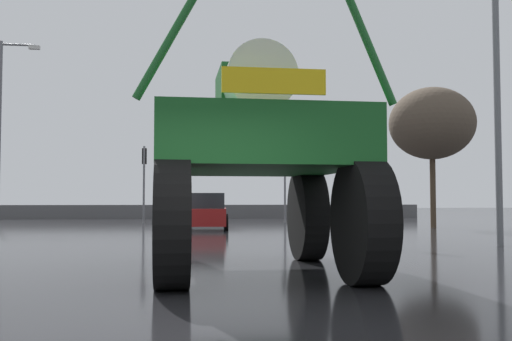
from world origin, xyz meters
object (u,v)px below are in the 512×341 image
traffic_signal_near_right (345,147)px  streetlight_near_right (502,96)px  traffic_signal_far_right (144,167)px  oversize_sprayer (253,159)px  traffic_signal_far_left (284,170)px  streetlight_far_left (2,124)px  bare_tree_right (432,124)px  sedan_ahead (206,212)px

traffic_signal_near_right → streetlight_near_right: bearing=-20.9°
traffic_signal_far_right → traffic_signal_near_right: bearing=-67.3°
oversize_sprayer → traffic_signal_far_left: 22.03m
traffic_signal_near_right → streetlight_near_right: size_ratio=0.52×
traffic_signal_far_left → traffic_signal_near_right: bearing=-94.3°
streetlight_far_left → traffic_signal_near_right: bearing=-43.0°
traffic_signal_near_right → bare_tree_right: bare_tree_right is taller
oversize_sprayer → bare_tree_right: bearing=-34.9°
sedan_ahead → bare_tree_right: size_ratio=0.68×
bare_tree_right → traffic_signal_far_left: bearing=126.9°
oversize_sprayer → traffic_signal_near_right: oversize_sprayer is taller
traffic_signal_near_right → traffic_signal_far_right: bearing=112.7°
streetlight_far_left → bare_tree_right: bearing=-10.5°
oversize_sprayer → sedan_ahead: (-0.03, 14.90, -1.23)m
traffic_signal_near_right → streetlight_far_left: size_ratio=0.44×
sedan_ahead → traffic_signal_near_right: traffic_signal_near_right is taller
traffic_signal_far_right → bare_tree_right: 14.88m
sedan_ahead → streetlight_far_left: 10.55m
streetlight_far_left → traffic_signal_far_left: bearing=14.3°
traffic_signal_far_right → streetlight_near_right: bearing=-58.4°
bare_tree_right → sedan_ahead: bearing=177.2°
streetlight_near_right → streetlight_far_left: 21.43m
traffic_signal_far_right → streetlight_far_left: (-6.28, -3.53, 1.76)m
oversize_sprayer → traffic_signal_far_left: (4.63, 21.52, 0.91)m
traffic_signal_far_left → bare_tree_right: 9.07m
traffic_signal_near_right → streetlight_near_right: streetlight_near_right is taller
traffic_signal_far_left → streetlight_far_left: size_ratio=0.46×
traffic_signal_near_right → bare_tree_right: bearing=52.0°
traffic_signal_far_right → bare_tree_right: bearing=-28.8°
traffic_signal_near_right → sedan_ahead: bearing=111.7°
bare_tree_right → streetlight_near_right: bearing=-104.5°
sedan_ahead → traffic_signal_far_left: bearing=-30.2°
traffic_signal_near_right → traffic_signal_far_right: traffic_signal_far_right is taller
sedan_ahead → bare_tree_right: 10.75m
sedan_ahead → streetlight_far_left: size_ratio=0.49×
streetlight_near_right → streetlight_far_left: (-16.71, 13.41, 0.69)m
oversize_sprayer → streetlight_far_left: size_ratio=0.63×
streetlight_near_right → streetlight_far_left: bearing=141.3°
streetlight_far_left → oversize_sprayer: bearing=-62.7°
oversize_sprayer → sedan_ahead: bearing=-0.1°
oversize_sprayer → traffic_signal_near_right: size_ratio=1.45×
oversize_sprayer → bare_tree_right: (9.97, 14.41, 2.68)m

